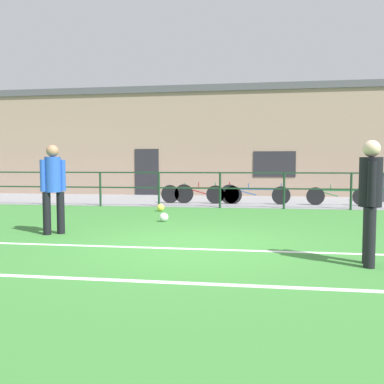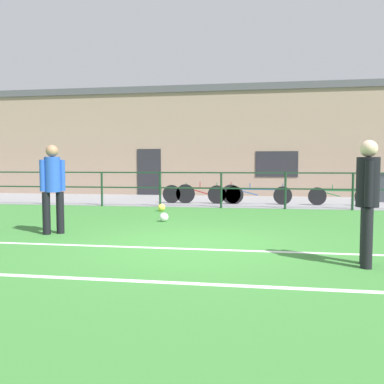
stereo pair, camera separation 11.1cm
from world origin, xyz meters
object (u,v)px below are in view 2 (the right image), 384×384
at_px(bicycle_parked_0, 340,196).
at_px(soccer_ball_spare, 162,208).
at_px(player_striker, 53,184).
at_px(bicycle_parked_1, 208,194).
at_px(bicycle_parked_3, 194,194).
at_px(soccer_ball_match, 164,217).
at_px(bicycle_parked_2, 258,195).
at_px(player_goalkeeper, 367,195).

bearing_deg(bicycle_parked_0, soccer_ball_spare, -156.76).
relative_size(player_striker, bicycle_parked_0, 0.84).
distance_m(bicycle_parked_1, bicycle_parked_3, 0.50).
xyz_separation_m(soccer_ball_match, bicycle_parked_0, (4.99, 4.53, 0.23)).
xyz_separation_m(bicycle_parked_0, bicycle_parked_2, (-2.71, 0.00, 0.01)).
height_order(soccer_ball_match, soccer_ball_spare, soccer_ball_spare).
bearing_deg(bicycle_parked_2, soccer_ball_match, -116.70).
bearing_deg(bicycle_parked_2, player_goalkeeper, -80.47).
height_order(player_goalkeeper, bicycle_parked_3, player_goalkeeper).
height_order(soccer_ball_match, bicycle_parked_1, bicycle_parked_1).
distance_m(bicycle_parked_0, bicycle_parked_1, 4.45).
height_order(bicycle_parked_0, bicycle_parked_1, bicycle_parked_1).
xyz_separation_m(soccer_ball_spare, bicycle_parked_0, (5.55, 2.39, 0.23)).
bearing_deg(bicycle_parked_2, soccer_ball_spare, -140.03).
xyz_separation_m(soccer_ball_spare, bicycle_parked_3, (0.61, 2.39, 0.25)).
bearing_deg(bicycle_parked_3, bicycle_parked_1, -0.00).
bearing_deg(player_striker, soccer_ball_match, -166.90).
distance_m(player_goalkeeper, soccer_ball_spare, 7.36).
relative_size(soccer_ball_spare, bicycle_parked_1, 0.10).
bearing_deg(bicycle_parked_0, bicycle_parked_1, 180.00).
xyz_separation_m(player_striker, soccer_ball_match, (1.77, 2.07, -0.90)).
distance_m(player_striker, soccer_ball_spare, 4.47).
xyz_separation_m(player_striker, bicycle_parked_0, (6.76, 6.60, -0.67)).
relative_size(player_goalkeeper, bicycle_parked_2, 0.75).
relative_size(soccer_ball_spare, bicycle_parked_3, 0.10).
xyz_separation_m(player_goalkeeper, bicycle_parked_0, (1.31, 8.34, -0.63)).
bearing_deg(bicycle_parked_2, bicycle_parked_0, 0.00).
relative_size(soccer_ball_match, bicycle_parked_1, 0.09).
bearing_deg(bicycle_parked_1, soccer_ball_match, -96.73).
relative_size(bicycle_parked_0, bicycle_parked_1, 0.92).
relative_size(soccer_ball_spare, bicycle_parked_0, 0.10).
bearing_deg(soccer_ball_spare, player_striker, -105.96).
distance_m(player_striker, bicycle_parked_3, 6.87).
xyz_separation_m(soccer_ball_match, bicycle_parked_2, (2.28, 4.53, 0.24)).
relative_size(player_goalkeeper, soccer_ball_spare, 7.75).
bearing_deg(soccer_ball_match, player_striker, -130.60).
bearing_deg(bicycle_parked_2, bicycle_parked_1, 180.00).
bearing_deg(bicycle_parked_3, soccer_ball_match, -90.50).
relative_size(player_striker, soccer_ball_spare, 8.04).
bearing_deg(bicycle_parked_2, bicycle_parked_3, 180.00).
xyz_separation_m(bicycle_parked_1, bicycle_parked_3, (-0.50, 0.00, -0.01)).
bearing_deg(bicycle_parked_1, bicycle_parked_3, 180.00).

